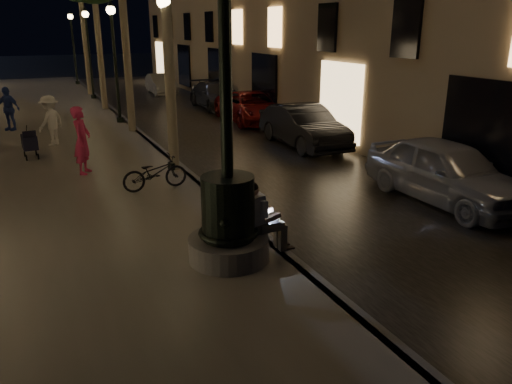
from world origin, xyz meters
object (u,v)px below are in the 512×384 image
bicycle (155,173)px  lamp_curb_a (167,59)px  fountain_lamppost (228,204)px  lamp_curb_d (73,39)px  car_third (251,107)px  pedestrian_red (82,140)px  car_front (447,171)px  stroller (30,142)px  lamp_curb_b (114,47)px  seated_man_laptop (261,215)px  car_rear (216,95)px  car_second (303,126)px  pedestrian_white (50,121)px  car_fifth (161,84)px  pedestrian_blue (8,109)px  lamp_curb_c (88,42)px

bicycle → lamp_curb_a: bearing=-32.4°
fountain_lamppost → lamp_curb_d: size_ratio=1.08×
car_third → pedestrian_red: size_ratio=2.57×
car_front → stroller: bearing=138.2°
fountain_lamppost → lamp_curb_d: fountain_lamppost is taller
fountain_lamppost → lamp_curb_b: bearing=87.1°
pedestrian_red → car_front: bearing=-100.7°
seated_man_laptop → lamp_curb_a: (0.09, 6.00, 2.33)m
seated_man_laptop → car_rear: size_ratio=0.30×
car_second → pedestrian_white: (-8.04, 3.05, 0.31)m
car_second → bicycle: bearing=-150.2°
car_fifth → pedestrian_blue: 12.80m
car_rear → bicycle: (-6.34, -12.61, -0.03)m
fountain_lamppost → seated_man_laptop: size_ratio=3.87×
lamp_curb_d → pedestrian_red: (-2.30, -23.38, -2.11)m
seated_man_laptop → lamp_curb_c: 22.12m
stroller → pedestrian_white: 1.85m
seated_man_laptop → lamp_curb_c: (0.09, 22.00, 2.33)m
fountain_lamppost → car_rear: (6.15, 17.00, -0.55)m
lamp_curb_b → lamp_curb_c: same height
lamp_curb_c → stroller: lamp_curb_c is taller
lamp_curb_d → bicycle: (-0.89, -25.61, -2.61)m
stroller → car_third: 9.83m
fountain_lamppost → car_rear: bearing=70.1°
lamp_curb_d → car_third: lamp_curb_d is taller
lamp_curb_c → pedestrian_white: (-2.86, -11.33, -2.20)m
lamp_curb_a → lamp_curb_b: size_ratio=1.00×
lamp_curb_d → pedestrian_red: bearing=-95.6°
car_second → pedestrian_white: size_ratio=2.62×
pedestrian_red → pedestrian_white: bearing=32.9°
fountain_lamppost → pedestrian_blue: bearing=103.9°
pedestrian_blue → bicycle: size_ratio=1.04×
seated_man_laptop → pedestrian_red: size_ratio=0.73×
car_fifth → pedestrian_blue: (-8.48, -9.59, 0.41)m
car_third → bicycle: size_ratio=2.93×
lamp_curb_c → pedestrian_white: size_ratio=2.88×
lamp_curb_a → pedestrian_white: lamp_curb_a is taller
lamp_curb_a → stroller: bearing=140.2°
lamp_curb_c → pedestrian_blue: 9.24m
pedestrian_red → pedestrian_white: (-0.56, 4.05, -0.09)m
stroller → lamp_curb_a: bearing=-44.0°
lamp_curb_c → stroller: (-3.60, -13.00, -2.53)m
seated_man_laptop → lamp_curb_b: size_ratio=0.28×
stroller → bicycle: 5.35m
lamp_curb_a → bicycle: bearing=-119.0°
car_fifth → bicycle: car_fifth is taller
pedestrian_blue → lamp_curb_a: bearing=-23.7°
seated_man_laptop → lamp_curb_d: bearing=89.8°
seated_man_laptop → lamp_curb_b: lamp_curb_b is taller
car_third → pedestrian_red: bearing=-139.0°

